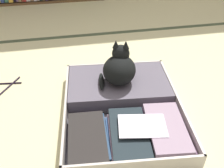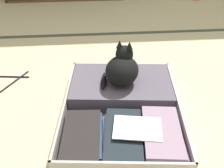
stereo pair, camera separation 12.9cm
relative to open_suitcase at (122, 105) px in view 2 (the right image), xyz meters
The scene contains 5 objects.
ground_plane 0.19m from the open_suitcase, 69.14° to the right, with size 10.00×10.00×0.00m, color beige.
tatami_border 1.04m from the open_suitcase, 86.30° to the left, with size 4.80×0.05×0.00m.
open_suitcase is the anchor object (origin of this frame).
black_cat 0.22m from the open_suitcase, 85.02° to the left, with size 0.27×0.28×0.26m.
clothes_hanger 0.82m from the open_suitcase, 157.63° to the left, with size 0.27×0.33×0.01m.
Camera 2 is at (-0.22, -0.96, 1.04)m, focal length 41.74 mm.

